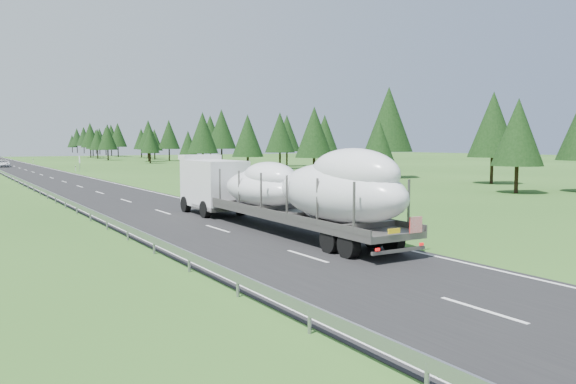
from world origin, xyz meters
TOP-DOWN VIEW (x-y plane):
  - ground at (0.00, 0.00)m, footprint 400.00×400.00m
  - road_surface at (0.00, 100.00)m, footprint 10.00×400.00m
  - marker_posts at (6.50, 155.00)m, footprint 0.13×350.08m
  - highway_sign at (7.20, 80.00)m, footprint 0.08×0.90m
  - tree_line_right at (39.15, 114.30)m, footprint 27.29×315.80m
  - boat_truck at (2.60, 6.35)m, footprint 3.31×21.48m
  - distant_van at (-2.12, 105.57)m, footprint 2.79×5.29m

SIDE VIEW (x-z plane):
  - ground at x=0.00m, z-range 0.00..0.00m
  - road_surface at x=0.00m, z-range 0.00..0.02m
  - marker_posts at x=6.50m, z-range 0.04..1.04m
  - distant_van at x=-2.12m, z-range 0.00..1.42m
  - highway_sign at x=7.20m, z-range 0.51..3.11m
  - boat_truck at x=2.60m, z-range 0.10..4.67m
  - tree_line_right at x=39.15m, z-range 0.74..13.21m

